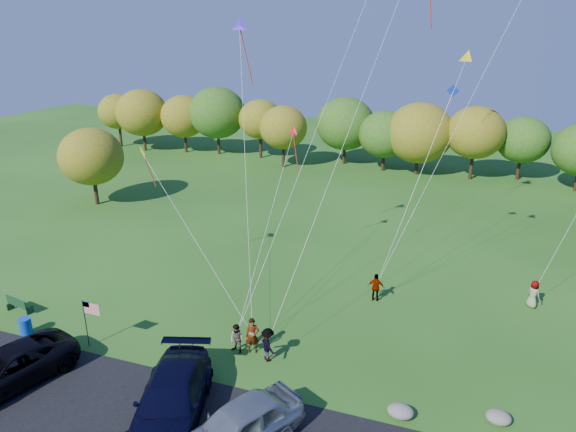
% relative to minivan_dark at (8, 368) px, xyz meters
% --- Properties ---
extents(ground, '(140.00, 140.00, 0.00)m').
position_rel_minivan_dark_xyz_m(ground, '(9.08, 4.11, -0.88)').
color(ground, '#215017').
rests_on(ground, ground).
extents(asphalt_lane, '(44.00, 6.00, 0.06)m').
position_rel_minivan_dark_xyz_m(asphalt_lane, '(9.08, 0.11, -0.85)').
color(asphalt_lane, black).
rests_on(asphalt_lane, ground).
extents(treeline, '(74.73, 26.47, 8.27)m').
position_rel_minivan_dark_xyz_m(treeline, '(12.15, 39.70, 3.84)').
color(treeline, '#362513').
rests_on(treeline, ground).
extents(minivan_dark, '(4.42, 6.47, 1.64)m').
position_rel_minivan_dark_xyz_m(minivan_dark, '(0.00, 0.00, 0.00)').
color(minivan_dark, black).
rests_on(minivan_dark, asphalt_lane).
extents(minivan_navy, '(4.42, 6.93, 1.87)m').
position_rel_minivan_dark_xyz_m(minivan_navy, '(8.06, 0.48, 0.11)').
color(minivan_navy, black).
rests_on(minivan_navy, asphalt_lane).
extents(minivan_silver, '(4.54, 5.77, 1.84)m').
position_rel_minivan_dark_xyz_m(minivan_silver, '(11.24, 0.03, 0.10)').
color(minivan_silver, '#9BA2A5').
rests_on(minivan_silver, asphalt_lane).
extents(flyer_a, '(0.79, 0.66, 1.86)m').
position_rel_minivan_dark_xyz_m(flyer_a, '(9.32, 5.90, 0.05)').
color(flyer_a, '#4C4C59').
rests_on(flyer_a, ground).
extents(flyer_b, '(0.88, 0.77, 1.53)m').
position_rel_minivan_dark_xyz_m(flyer_b, '(8.60, 5.62, -0.12)').
color(flyer_b, '#4C4C59').
rests_on(flyer_b, ground).
extents(flyer_c, '(1.26, 1.23, 1.73)m').
position_rel_minivan_dark_xyz_m(flyer_c, '(10.27, 5.52, -0.02)').
color(flyer_c, '#4C4C59').
rests_on(flyer_c, ground).
extents(flyer_d, '(1.01, 0.44, 1.70)m').
position_rel_minivan_dark_xyz_m(flyer_d, '(14.13, 12.99, -0.03)').
color(flyer_d, '#4C4C59').
rests_on(flyer_d, ground).
extents(flyer_e, '(0.96, 0.93, 1.66)m').
position_rel_minivan_dark_xyz_m(flyer_e, '(22.75, 15.21, -0.05)').
color(flyer_e, '#4C4C59').
rests_on(flyer_e, ground).
extents(park_bench, '(1.67, 0.56, 0.93)m').
position_rel_minivan_dark_xyz_m(park_bench, '(-4.64, 4.99, -0.39)').
color(park_bench, '#13351D').
rests_on(park_bench, ground).
extents(trash_barrel, '(0.62, 0.62, 0.93)m').
position_rel_minivan_dark_xyz_m(trash_barrel, '(-2.50, 3.41, -0.42)').
color(trash_barrel, '#0C3FB8').
rests_on(trash_barrel, ground).
extents(flag_assembly, '(0.97, 0.63, 2.61)m').
position_rel_minivan_dark_xyz_m(flag_assembly, '(1.61, 3.60, 1.09)').
color(flag_assembly, black).
rests_on(flag_assembly, ground).
extents(boulder_near, '(1.10, 0.86, 0.55)m').
position_rel_minivan_dark_xyz_m(boulder_near, '(16.84, 3.74, -0.61)').
color(boulder_near, gray).
rests_on(boulder_near, ground).
extents(boulder_far, '(1.02, 0.85, 0.53)m').
position_rel_minivan_dark_xyz_m(boulder_far, '(20.65, 4.72, -0.62)').
color(boulder_far, gray).
rests_on(boulder_far, ground).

